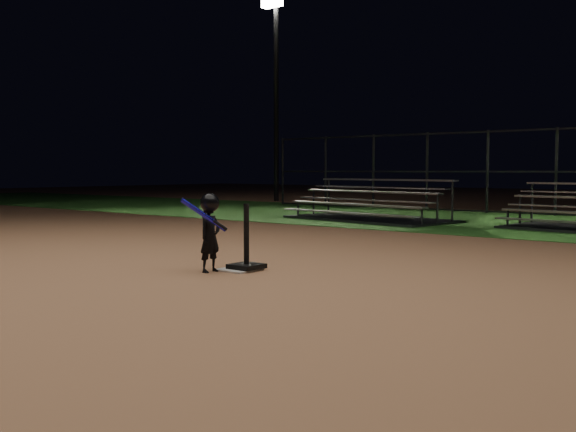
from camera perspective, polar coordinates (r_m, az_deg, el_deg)
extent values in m
plane|color=#B27750|center=(8.44, -4.30, -4.77)|extent=(80.00, 80.00, 0.00)
cube|color=#24581C|center=(17.10, 19.37, -0.52)|extent=(60.00, 8.00, 0.01)
cube|color=beige|center=(8.44, -4.30, -4.69)|extent=(0.45, 0.45, 0.02)
cube|color=black|center=(8.45, -3.64, -4.39)|extent=(0.38, 0.38, 0.06)
cylinder|color=black|center=(8.40, -3.65, -1.56)|extent=(0.07, 0.07, 0.78)
imported|color=black|center=(8.31, -6.82, -1.82)|extent=(0.22, 0.33, 0.90)
sphere|color=black|center=(8.27, -6.84, 1.15)|extent=(0.24, 0.24, 0.24)
cylinder|color=#211CF0|center=(8.14, -7.34, 0.09)|extent=(0.34, 0.53, 0.43)
cylinder|color=black|center=(8.12, -5.94, -0.80)|extent=(0.12, 0.18, 0.14)
cube|color=#B1B1B6|center=(16.48, 5.80, 1.02)|extent=(4.33, 0.95, 0.04)
cube|color=#B1B1B6|center=(16.27, 5.07, 0.29)|extent=(4.33, 0.95, 0.03)
cube|color=#B1B1B6|center=(16.91, 7.17, 2.11)|extent=(4.33, 0.95, 0.04)
cube|color=#B1B1B6|center=(16.69, 6.48, 1.42)|extent=(4.33, 0.95, 0.03)
cube|color=#B1B1B6|center=(17.36, 8.47, 3.15)|extent=(4.33, 0.95, 0.04)
cube|color=#B1B1B6|center=(17.13, 7.82, 2.49)|extent=(4.33, 0.95, 0.03)
cube|color=#38383D|center=(16.95, 7.15, -0.27)|extent=(4.62, 2.78, 0.07)
cube|color=#38383D|center=(19.95, 22.28, 0.15)|extent=(20.00, 0.05, 0.05)
cube|color=#38383D|center=(19.91, 22.37, 3.60)|extent=(20.00, 0.05, 0.05)
cube|color=#38383D|center=(19.94, 22.47, 7.04)|extent=(20.00, 0.05, 0.05)
cylinder|color=#38383D|center=(24.72, -0.47, 3.92)|extent=(0.08, 0.08, 2.50)
cylinder|color=#38383D|center=(21.88, 9.71, 3.85)|extent=(0.08, 0.08, 2.50)
cylinder|color=#38383D|center=(19.91, 22.37, 3.60)|extent=(0.08, 0.08, 2.50)
cylinder|color=#2D2D30|center=(27.67, -1.04, 9.63)|extent=(0.20, 0.20, 8.00)
cube|color=white|center=(28.19, -1.39, 18.09)|extent=(0.90, 0.35, 0.30)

